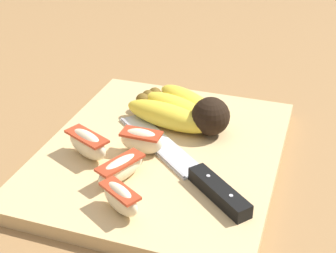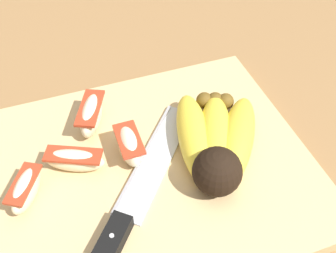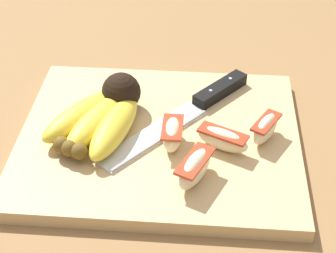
{
  "view_description": "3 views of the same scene",
  "coord_description": "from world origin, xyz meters",
  "px_view_note": "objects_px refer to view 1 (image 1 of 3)",
  "views": [
    {
      "loc": [
        -0.52,
        -0.17,
        0.39
      ],
      "look_at": [
        0.04,
        0.01,
        0.04
      ],
      "focal_mm": 52.06,
      "sensor_mm": 36.0,
      "label": 1
    },
    {
      "loc": [
        -0.06,
        -0.26,
        0.4
      ],
      "look_at": [
        0.05,
        0.03,
        0.06
      ],
      "focal_mm": 41.87,
      "sensor_mm": 36.0,
      "label": 2
    },
    {
      "loc": [
        -0.04,
        0.6,
        0.5
      ],
      "look_at": [
        0.01,
        0.03,
        0.05
      ],
      "focal_mm": 58.92,
      "sensor_mm": 36.0,
      "label": 3
    }
  ],
  "objects_px": {
    "apple_wedge_far": "(121,169)",
    "banana_bunch": "(184,111)",
    "apple_wedge_extra": "(120,198)",
    "apple_wedge_near": "(87,144)",
    "apple_wedge_middle": "(140,142)",
    "chefs_knife": "(196,173)"
  },
  "relations": [
    {
      "from": "chefs_knife",
      "to": "banana_bunch",
      "type": "bearing_deg",
      "value": 22.9
    },
    {
      "from": "apple_wedge_near",
      "to": "banana_bunch",
      "type": "bearing_deg",
      "value": -36.27
    },
    {
      "from": "chefs_knife",
      "to": "apple_wedge_extra",
      "type": "xyz_separation_m",
      "value": [
        -0.09,
        0.06,
        0.01
      ]
    },
    {
      "from": "banana_bunch",
      "to": "apple_wedge_near",
      "type": "distance_m",
      "value": 0.16
    },
    {
      "from": "apple_wedge_middle",
      "to": "apple_wedge_extra",
      "type": "distance_m",
      "value": 0.12
    },
    {
      "from": "apple_wedge_extra",
      "to": "apple_wedge_near",
      "type": "bearing_deg",
      "value": 43.8
    },
    {
      "from": "apple_wedge_middle",
      "to": "apple_wedge_extra",
      "type": "xyz_separation_m",
      "value": [
        -0.12,
        -0.02,
        -0.0
      ]
    },
    {
      "from": "apple_wedge_near",
      "to": "apple_wedge_extra",
      "type": "height_order",
      "value": "apple_wedge_near"
    },
    {
      "from": "apple_wedge_far",
      "to": "banana_bunch",
      "type": "bearing_deg",
      "value": -11.37
    },
    {
      "from": "banana_bunch",
      "to": "apple_wedge_far",
      "type": "distance_m",
      "value": 0.17
    },
    {
      "from": "banana_bunch",
      "to": "apple_wedge_extra",
      "type": "relative_size",
      "value": 2.74
    },
    {
      "from": "apple_wedge_middle",
      "to": "apple_wedge_far",
      "type": "distance_m",
      "value": 0.06
    },
    {
      "from": "apple_wedge_near",
      "to": "apple_wedge_far",
      "type": "relative_size",
      "value": 1.0
    },
    {
      "from": "apple_wedge_far",
      "to": "apple_wedge_extra",
      "type": "relative_size",
      "value": 1.22
    },
    {
      "from": "apple_wedge_near",
      "to": "apple_wedge_far",
      "type": "bearing_deg",
      "value": -118.29
    },
    {
      "from": "apple_wedge_middle",
      "to": "banana_bunch",
      "type": "bearing_deg",
      "value": -16.78
    },
    {
      "from": "apple_wedge_middle",
      "to": "apple_wedge_far",
      "type": "xyz_separation_m",
      "value": [
        -0.06,
        0.0,
        -0.0
      ]
    },
    {
      "from": "chefs_knife",
      "to": "apple_wedge_middle",
      "type": "xyz_separation_m",
      "value": [
        0.03,
        0.09,
        0.01
      ]
    },
    {
      "from": "banana_bunch",
      "to": "apple_wedge_extra",
      "type": "xyz_separation_m",
      "value": [
        -0.22,
        0.01,
        -0.0
      ]
    },
    {
      "from": "apple_wedge_middle",
      "to": "apple_wedge_far",
      "type": "relative_size",
      "value": 0.8
    },
    {
      "from": "banana_bunch",
      "to": "apple_wedge_extra",
      "type": "bearing_deg",
      "value": 177.71
    },
    {
      "from": "apple_wedge_near",
      "to": "chefs_knife",
      "type": "bearing_deg",
      "value": -89.89
    }
  ]
}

